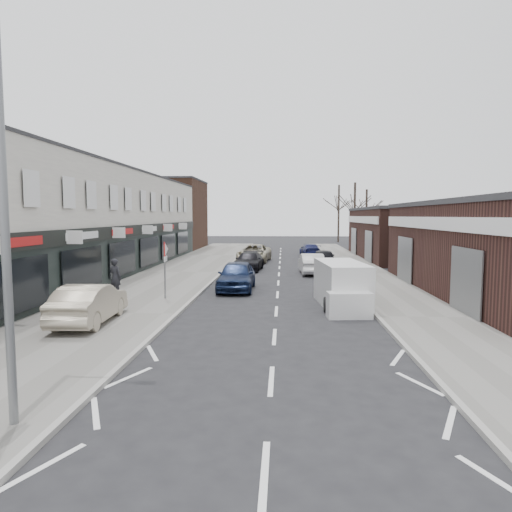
# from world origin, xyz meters

# --- Properties ---
(ground) EXTENTS (160.00, 160.00, 0.00)m
(ground) POSITION_xyz_m (0.00, 0.00, 0.00)
(ground) COLOR black
(ground) RESTS_ON ground
(pavement_left) EXTENTS (5.50, 64.00, 0.12)m
(pavement_left) POSITION_xyz_m (-6.75, 22.00, 0.06)
(pavement_left) COLOR slate
(pavement_left) RESTS_ON ground
(pavement_right) EXTENTS (3.50, 64.00, 0.12)m
(pavement_right) POSITION_xyz_m (5.75, 22.00, 0.06)
(pavement_right) COLOR slate
(pavement_right) RESTS_ON ground
(shop_terrace_left) EXTENTS (8.00, 41.00, 7.10)m
(shop_terrace_left) POSITION_xyz_m (-13.50, 19.50, 3.55)
(shop_terrace_left) COLOR silver
(shop_terrace_left) RESTS_ON ground
(brick_block_far) EXTENTS (8.00, 10.00, 8.00)m
(brick_block_far) POSITION_xyz_m (-13.50, 45.00, 4.00)
(brick_block_far) COLOR #492C1F
(brick_block_far) RESTS_ON ground
(right_unit_far) EXTENTS (10.00, 16.00, 4.50)m
(right_unit_far) POSITION_xyz_m (12.50, 34.00, 2.25)
(right_unit_far) COLOR #381F19
(right_unit_far) RESTS_ON ground
(tree_far_a) EXTENTS (3.60, 3.60, 8.00)m
(tree_far_a) POSITION_xyz_m (9.00, 48.00, 0.00)
(tree_far_a) COLOR #382D26
(tree_far_a) RESTS_ON ground
(tree_far_b) EXTENTS (3.60, 3.60, 7.50)m
(tree_far_b) POSITION_xyz_m (11.50, 54.00, 0.00)
(tree_far_b) COLOR #382D26
(tree_far_b) RESTS_ON ground
(tree_far_c) EXTENTS (3.60, 3.60, 8.50)m
(tree_far_c) POSITION_xyz_m (8.50, 60.00, 0.00)
(tree_far_c) COLOR #382D26
(tree_far_c) RESTS_ON ground
(street_lamp) EXTENTS (2.23, 0.22, 8.00)m
(street_lamp) POSITION_xyz_m (-4.53, -0.80, 4.62)
(street_lamp) COLOR slate
(street_lamp) RESTS_ON pavement_left
(warning_sign) EXTENTS (0.12, 0.80, 2.70)m
(warning_sign) POSITION_xyz_m (-5.16, 12.00, 2.20)
(warning_sign) COLOR slate
(warning_sign) RESTS_ON pavement_left
(white_van) EXTENTS (2.15, 5.11, 1.93)m
(white_van) POSITION_xyz_m (2.84, 11.20, 0.91)
(white_van) COLOR silver
(white_van) RESTS_ON ground
(sedan_on_pavement) EXTENTS (1.71, 4.38, 1.42)m
(sedan_on_pavement) POSITION_xyz_m (-6.66, 7.07, 0.83)
(sedan_on_pavement) COLOR #AC9F89
(sedan_on_pavement) RESTS_ON pavement_left
(pedestrian) EXTENTS (0.77, 0.65, 1.80)m
(pedestrian) POSITION_xyz_m (-7.75, 12.52, 1.02)
(pedestrian) COLOR black
(pedestrian) RESTS_ON pavement_left
(parked_car_left_a) EXTENTS (1.84, 4.55, 1.55)m
(parked_car_left_a) POSITION_xyz_m (-2.20, 15.30, 0.78)
(parked_car_left_a) COLOR #142040
(parked_car_left_a) RESTS_ON ground
(parked_car_left_b) EXTENTS (2.20, 4.65, 1.31)m
(parked_car_left_b) POSITION_xyz_m (-2.20, 24.21, 0.65)
(parked_car_left_b) COLOR black
(parked_car_left_b) RESTS_ON ground
(parked_car_left_c) EXTENTS (2.93, 5.56, 1.49)m
(parked_car_left_c) POSITION_xyz_m (-2.20, 30.35, 0.75)
(parked_car_left_c) COLOR #A49C83
(parked_car_left_c) RESTS_ON ground
(parked_car_right_a) EXTENTS (1.66, 4.29, 1.39)m
(parked_car_right_a) POSITION_xyz_m (2.20, 22.41, 0.70)
(parked_car_right_a) COLOR silver
(parked_car_right_a) RESTS_ON ground
(parked_car_right_b) EXTENTS (1.83, 4.30, 1.45)m
(parked_car_right_b) POSITION_xyz_m (3.34, 25.95, 0.73)
(parked_car_right_b) COLOR black
(parked_car_right_b) RESTS_ON ground
(parked_car_right_c) EXTENTS (2.05, 4.34, 1.22)m
(parked_car_right_c) POSITION_xyz_m (2.91, 36.09, 0.61)
(parked_car_right_c) COLOR #161A46
(parked_car_right_c) RESTS_ON ground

